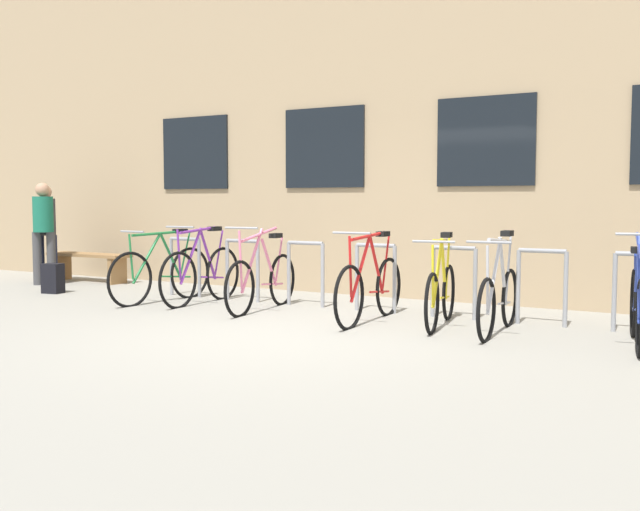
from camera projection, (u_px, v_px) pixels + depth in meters
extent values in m
plane|color=gray|center=(276.00, 335.00, 7.40)|extent=(42.00, 42.00, 0.00)
cube|color=tan|center=(462.00, 75.00, 12.16)|extent=(28.00, 5.14, 6.95)
cube|color=black|center=(195.00, 153.00, 11.77)|extent=(1.30, 0.04, 1.16)
cube|color=black|center=(324.00, 148.00, 10.59)|extent=(1.30, 0.04, 1.16)
cube|color=black|center=(485.00, 141.00, 9.42)|extent=(1.30, 0.04, 1.16)
cylinder|color=gray|center=(172.00, 267.00, 10.50)|extent=(0.05, 0.05, 0.82)
cylinder|color=gray|center=(199.00, 268.00, 10.25)|extent=(0.05, 0.05, 0.82)
cylinder|color=gray|center=(185.00, 239.00, 10.35)|extent=(0.51, 0.05, 0.05)
cylinder|color=gray|center=(227.00, 270.00, 10.01)|extent=(0.05, 0.05, 0.82)
cylinder|color=gray|center=(258.00, 272.00, 9.76)|extent=(0.05, 0.05, 0.82)
cylinder|color=gray|center=(242.00, 241.00, 9.86)|extent=(0.51, 0.05, 0.05)
cylinder|color=gray|center=(289.00, 274.00, 9.52)|extent=(0.05, 0.05, 0.82)
cylinder|color=gray|center=(323.00, 276.00, 9.27)|extent=(0.05, 0.05, 0.82)
cylinder|color=gray|center=(305.00, 243.00, 9.37)|extent=(0.51, 0.05, 0.05)
cylinder|color=gray|center=(357.00, 278.00, 9.03)|extent=(0.05, 0.05, 0.82)
cylinder|color=gray|center=(395.00, 280.00, 8.78)|extent=(0.05, 0.05, 0.82)
cylinder|color=gray|center=(376.00, 245.00, 8.88)|extent=(0.51, 0.05, 0.05)
cylinder|color=gray|center=(433.00, 282.00, 8.54)|extent=(0.05, 0.05, 0.82)
cylinder|color=gray|center=(475.00, 284.00, 8.30)|extent=(0.05, 0.05, 0.82)
cylinder|color=gray|center=(454.00, 248.00, 8.39)|extent=(0.51, 0.05, 0.05)
cylinder|color=gray|center=(518.00, 287.00, 8.06)|extent=(0.05, 0.05, 0.82)
cylinder|color=gray|center=(566.00, 290.00, 7.81)|extent=(0.05, 0.05, 0.82)
cylinder|color=gray|center=(542.00, 251.00, 7.90)|extent=(0.51, 0.05, 0.05)
cylinder|color=gray|center=(614.00, 292.00, 7.57)|extent=(0.05, 0.05, 0.82)
torus|color=black|center=(223.00, 274.00, 10.08)|extent=(0.05, 0.75, 0.74)
torus|color=black|center=(178.00, 280.00, 9.23)|extent=(0.05, 0.75, 0.74)
cylinder|color=#722D99|center=(191.00, 256.00, 9.44)|extent=(0.04, 0.46, 0.72)
cylinder|color=#722D99|center=(208.00, 256.00, 9.77)|extent=(0.04, 0.34, 0.67)
cylinder|color=#722D99|center=(198.00, 230.00, 9.55)|extent=(0.05, 0.74, 0.08)
cylinder|color=#722D99|center=(212.00, 277.00, 9.87)|extent=(0.03, 0.49, 0.08)
cylinder|color=#722D99|center=(219.00, 253.00, 9.98)|extent=(0.03, 0.20, 0.61)
cylinder|color=#722D99|center=(179.00, 255.00, 9.23)|extent=(0.03, 0.08, 0.65)
cube|color=black|center=(215.00, 229.00, 9.87)|extent=(0.10, 0.20, 0.06)
cylinder|color=gray|center=(180.00, 227.00, 9.22)|extent=(0.44, 0.03, 0.03)
torus|color=black|center=(634.00, 303.00, 7.32)|extent=(0.15, 0.70, 0.71)
torus|color=black|center=(640.00, 319.00, 6.36)|extent=(0.15, 0.70, 0.71)
cylinder|color=#233893|center=(639.00, 278.00, 6.60)|extent=(0.11, 0.49, 0.78)
cylinder|color=#233893|center=(636.00, 284.00, 6.98)|extent=(0.09, 0.36, 0.59)
cylinder|color=#233893|center=(639.00, 246.00, 6.73)|extent=(0.16, 0.80, 0.22)
cylinder|color=#233893|center=(635.00, 309.00, 7.08)|extent=(0.10, 0.51, 0.07)
cylinder|color=#233893|center=(635.00, 278.00, 7.21)|extent=(0.05, 0.20, 0.53)
cube|color=black|center=(637.00, 250.00, 7.11)|extent=(0.13, 0.21, 0.06)
torus|color=black|center=(449.00, 293.00, 8.37)|extent=(0.14, 0.65, 0.65)
torus|color=black|center=(432.00, 304.00, 7.46)|extent=(0.14, 0.65, 0.65)
cylinder|color=yellow|center=(437.00, 274.00, 7.69)|extent=(0.11, 0.46, 0.67)
cylinder|color=yellow|center=(444.00, 269.00, 8.03)|extent=(0.09, 0.34, 0.71)
cylinder|color=yellow|center=(440.00, 241.00, 7.81)|extent=(0.15, 0.73, 0.07)
cylinder|color=yellow|center=(445.00, 297.00, 8.14)|extent=(0.10, 0.48, 0.07)
cylinder|color=yellow|center=(448.00, 265.00, 8.26)|extent=(0.06, 0.20, 0.65)
cylinder|color=yellow|center=(433.00, 274.00, 7.46)|extent=(0.04, 0.08, 0.61)
cube|color=black|center=(447.00, 235.00, 8.15)|extent=(0.13, 0.21, 0.06)
cylinder|color=gray|center=(434.00, 242.00, 7.46)|extent=(0.44, 0.10, 0.03)
torus|color=black|center=(510.00, 298.00, 7.92)|extent=(0.06, 0.65, 0.65)
torus|color=black|center=(486.00, 310.00, 7.03)|extent=(0.06, 0.65, 0.65)
cylinder|color=#B7B7BC|center=(494.00, 278.00, 7.25)|extent=(0.05, 0.48, 0.70)
cylinder|color=#B7B7BC|center=(503.00, 272.00, 7.59)|extent=(0.05, 0.35, 0.75)
cylinder|color=#B7B7BC|center=(498.00, 241.00, 7.37)|extent=(0.06, 0.77, 0.09)
cylinder|color=#B7B7BC|center=(504.00, 303.00, 7.70)|extent=(0.04, 0.50, 0.07)
cylinder|color=#B7B7BC|center=(508.00, 268.00, 7.81)|extent=(0.03, 0.20, 0.69)
cylinder|color=#B7B7BC|center=(488.00, 278.00, 7.03)|extent=(0.03, 0.08, 0.63)
cube|color=black|center=(507.00, 233.00, 7.70)|extent=(0.11, 0.20, 0.06)
cylinder|color=gray|center=(489.00, 242.00, 7.03)|extent=(0.44, 0.04, 0.03)
torus|color=black|center=(190.00, 273.00, 10.22)|extent=(0.12, 0.73, 0.73)
torus|color=black|center=(130.00, 280.00, 9.35)|extent=(0.12, 0.73, 0.73)
cylinder|color=#1E7238|center=(147.00, 258.00, 9.57)|extent=(0.09, 0.51, 0.67)
cylinder|color=#1E7238|center=(171.00, 256.00, 9.91)|extent=(0.08, 0.39, 0.64)
cylinder|color=#1E7238|center=(157.00, 234.00, 9.69)|extent=(0.13, 0.84, 0.06)
cylinder|color=#1E7238|center=(176.00, 277.00, 10.00)|extent=(0.08, 0.54, 0.08)
cylinder|color=#1E7238|center=(185.00, 253.00, 10.13)|extent=(0.05, 0.20, 0.58)
cylinder|color=#1E7238|center=(131.00, 257.00, 9.35)|extent=(0.04, 0.08, 0.59)
cube|color=black|center=(180.00, 231.00, 10.03)|extent=(0.12, 0.21, 0.06)
cylinder|color=gray|center=(132.00, 232.00, 9.35)|extent=(0.44, 0.07, 0.03)
torus|color=black|center=(389.00, 287.00, 8.67)|extent=(0.06, 0.71, 0.71)
torus|color=black|center=(349.00, 298.00, 7.71)|extent=(0.06, 0.71, 0.71)
cylinder|color=red|center=(361.00, 267.00, 7.95)|extent=(0.05, 0.52, 0.73)
cylinder|color=red|center=(377.00, 266.00, 8.33)|extent=(0.04, 0.39, 0.68)
cylinder|color=red|center=(368.00, 236.00, 8.08)|extent=(0.06, 0.85, 0.08)
cylinder|color=red|center=(380.00, 292.00, 8.43)|extent=(0.04, 0.54, 0.07)
cylinder|color=red|center=(386.00, 262.00, 8.56)|extent=(0.03, 0.20, 0.62)
cylinder|color=red|center=(350.00, 267.00, 7.71)|extent=(0.03, 0.08, 0.66)
cube|color=black|center=(383.00, 234.00, 8.46)|extent=(0.10, 0.20, 0.06)
cylinder|color=gray|center=(351.00, 233.00, 7.71)|extent=(0.44, 0.04, 0.03)
torus|color=black|center=(282.00, 280.00, 9.55)|extent=(0.10, 0.69, 0.69)
torus|color=black|center=(240.00, 289.00, 8.55)|extent=(0.10, 0.69, 0.69)
cylinder|color=pink|center=(252.00, 260.00, 8.79)|extent=(0.08, 0.53, 0.76)
cylinder|color=pink|center=(269.00, 263.00, 9.19)|extent=(0.07, 0.40, 0.63)
cylinder|color=pink|center=(259.00, 234.00, 8.94)|extent=(0.11, 0.87, 0.16)
cylinder|color=pink|center=(273.00, 284.00, 9.30)|extent=(0.07, 0.55, 0.07)
cylinder|color=pink|center=(279.00, 259.00, 9.44)|extent=(0.04, 0.20, 0.57)
cylinder|color=pink|center=(241.00, 260.00, 8.54)|extent=(0.03, 0.08, 0.69)
cube|color=black|center=(276.00, 236.00, 9.34)|extent=(0.12, 0.21, 0.06)
cylinder|color=gray|center=(241.00, 228.00, 8.54)|extent=(0.44, 0.07, 0.03)
cube|color=olive|center=(89.00, 255.00, 12.21)|extent=(1.64, 0.40, 0.05)
cube|color=olive|center=(62.00, 267.00, 12.55)|extent=(0.08, 0.36, 0.43)
cube|color=olive|center=(117.00, 271.00, 11.91)|extent=(0.08, 0.36, 0.43)
cylinder|color=#3F3F42|center=(37.00, 258.00, 11.76)|extent=(0.14, 0.14, 0.86)
cylinder|color=#3F3F42|center=(51.00, 258.00, 11.79)|extent=(0.14, 0.14, 0.86)
cylinder|color=#19664C|center=(43.00, 214.00, 11.73)|extent=(0.32, 0.32, 0.58)
sphere|color=tan|center=(42.00, 190.00, 11.70)|extent=(0.22, 0.22, 0.22)
cylinder|color=#1E2338|center=(40.00, 259.00, 12.07)|extent=(0.14, 0.14, 0.79)
cylinder|color=#1E2338|center=(53.00, 259.00, 12.06)|extent=(0.14, 0.14, 0.79)
cylinder|color=#333338|center=(45.00, 217.00, 12.01)|extent=(0.32, 0.32, 0.61)
sphere|color=tan|center=(45.00, 192.00, 11.98)|extent=(0.22, 0.22, 0.22)
cube|color=black|center=(53.00, 278.00, 10.72)|extent=(0.31, 0.24, 0.44)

